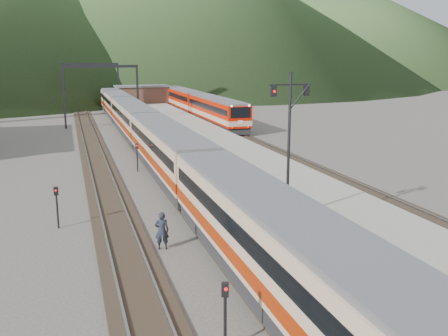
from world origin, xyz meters
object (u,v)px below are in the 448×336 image
object	(u,v)px
worker	(162,231)
signal_mast	(289,131)
main_train	(147,130)
second_train	(198,105)

from	to	relation	value
worker	signal_mast	bearing A→B (deg)	-171.91
main_train	second_train	xyz separation A→B (m)	(11.50, 25.04, -0.10)
main_train	signal_mast	xyz separation A→B (m)	(3.11, -25.63, 3.33)
second_train	signal_mast	distance (m)	51.47
signal_mast	worker	bearing A→B (deg)	178.67
main_train	signal_mast	world-z (taller)	signal_mast
main_train	signal_mast	size ratio (longest dim) A/B	11.41
second_train	signal_mast	xyz separation A→B (m)	(-8.39, -50.67, 3.43)
main_train	worker	bearing A→B (deg)	-97.27
second_train	signal_mast	world-z (taller)	signal_mast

